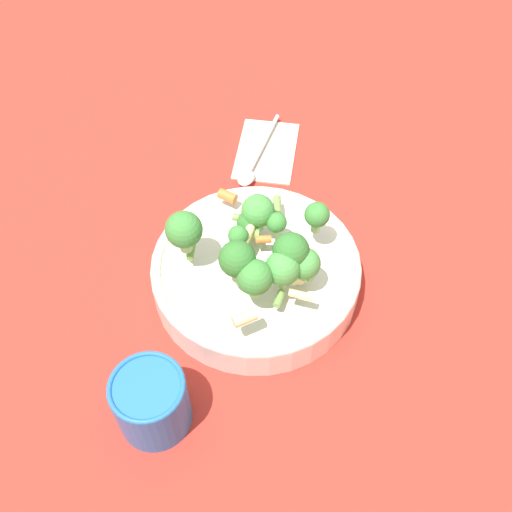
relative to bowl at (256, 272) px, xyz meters
name	(u,v)px	position (x,y,z in m)	size (l,w,h in m)	color
ground_plane	(256,284)	(0.00, 0.00, -0.03)	(3.00, 3.00, 0.00)	#B72D23
bowl	(256,272)	(0.00, 0.00, 0.00)	(0.28, 0.28, 0.05)	silver
pasta_salad	(258,246)	(0.01, 0.01, 0.07)	(0.22, 0.20, 0.09)	#8CB766
cup	(151,402)	(0.23, -0.02, 0.02)	(0.09, 0.09, 0.09)	#2366B2
napkin	(266,150)	(-0.25, -0.11, -0.03)	(0.17, 0.14, 0.01)	beige
spoon	(254,162)	(-0.21, -0.11, -0.02)	(0.18, 0.04, 0.01)	silver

